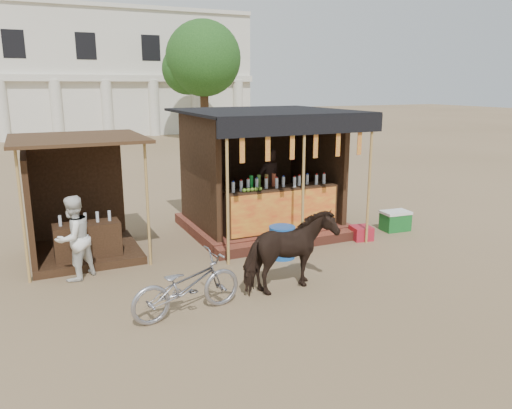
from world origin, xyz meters
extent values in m
plane|color=#846B4C|center=(0.00, 0.00, 0.00)|extent=(120.00, 120.00, 0.00)
cube|color=brown|center=(1.00, 3.50, 0.11)|extent=(3.40, 2.80, 0.22)
cube|color=brown|center=(1.00, 1.95, 0.10)|extent=(3.40, 0.35, 0.20)
cube|color=#3C2416|center=(1.00, 2.55, 0.69)|extent=(2.60, 0.55, 0.95)
cube|color=red|center=(1.00, 2.27, 0.69)|extent=(2.50, 0.02, 0.88)
cube|color=#3C2416|center=(1.00, 4.75, 1.47)|extent=(3.00, 0.12, 2.50)
cube|color=#3C2416|center=(-0.50, 3.50, 1.47)|extent=(0.12, 2.50, 2.50)
cube|color=#3C2416|center=(2.50, 3.50, 1.47)|extent=(0.12, 2.50, 2.50)
cube|color=black|center=(1.00, 3.30, 2.75)|extent=(3.60, 3.60, 0.06)
cube|color=black|center=(1.00, 1.52, 2.57)|extent=(3.60, 0.06, 0.36)
cylinder|color=tan|center=(-0.60, 1.55, 1.38)|extent=(0.06, 0.06, 2.75)
cylinder|color=tan|center=(1.00, 1.55, 1.38)|extent=(0.06, 0.06, 2.75)
cylinder|color=tan|center=(2.60, 1.55, 1.38)|extent=(0.06, 0.06, 2.75)
cube|color=red|center=(-0.30, 1.55, 2.20)|extent=(0.10, 0.02, 0.55)
cube|color=red|center=(0.22, 1.55, 2.20)|extent=(0.10, 0.02, 0.55)
cube|color=red|center=(0.74, 1.55, 2.20)|extent=(0.10, 0.02, 0.55)
cube|color=red|center=(1.26, 1.55, 2.20)|extent=(0.10, 0.02, 0.55)
cube|color=red|center=(1.78, 1.55, 2.20)|extent=(0.10, 0.02, 0.55)
cube|color=red|center=(2.30, 1.55, 2.20)|extent=(0.10, 0.02, 0.55)
imported|color=black|center=(1.26, 3.60, 1.05)|extent=(0.66, 0.50, 1.65)
cube|color=#3C2416|center=(-3.00, 3.20, 0.07)|extent=(2.00, 2.00, 0.15)
cube|color=#3C2416|center=(-3.00, 4.15, 1.05)|extent=(1.90, 0.10, 2.10)
cube|color=#3C2416|center=(-3.95, 3.20, 1.05)|extent=(0.10, 1.90, 2.10)
cube|color=#472D19|center=(-3.00, 3.10, 2.35)|extent=(2.40, 2.40, 0.06)
cylinder|color=tan|center=(-4.05, 2.15, 1.18)|extent=(0.05, 0.05, 2.35)
cylinder|color=tan|center=(-1.95, 2.15, 1.18)|extent=(0.05, 0.05, 2.35)
cube|color=#3C2416|center=(-3.00, 2.70, 0.40)|extent=(1.20, 0.50, 0.80)
imported|color=black|center=(-0.14, -0.03, 0.66)|extent=(1.66, 0.93, 1.33)
imported|color=gray|center=(-1.93, -0.16, 0.46)|extent=(1.81, 0.89, 0.91)
imported|color=white|center=(-3.29, 2.00, 0.75)|extent=(0.92, 0.89, 1.49)
cylinder|color=#1652AA|center=(0.50, 1.47, 0.32)|extent=(0.62, 0.62, 0.63)
cube|color=maroon|center=(2.64, 1.79, 0.15)|extent=(0.48, 0.48, 0.30)
cube|color=#166625|center=(3.79, 2.04, 0.20)|extent=(0.65, 0.47, 0.40)
cube|color=white|center=(3.79, 2.04, 0.43)|extent=(0.67, 0.49, 0.06)
cube|color=silver|center=(-2.00, 30.00, 4.00)|extent=(26.00, 7.00, 8.00)
cube|color=silver|center=(-2.00, 26.40, 3.70)|extent=(26.00, 0.50, 0.40)
cube|color=silver|center=(-2.00, 26.50, 8.05)|extent=(26.00, 0.30, 0.25)
cylinder|color=silver|center=(-5.00, 26.40, 1.80)|extent=(0.70, 0.70, 3.60)
cylinder|color=silver|center=(-2.00, 26.40, 1.80)|extent=(0.70, 0.70, 3.60)
cylinder|color=silver|center=(1.00, 26.40, 1.80)|extent=(0.70, 0.70, 3.60)
cylinder|color=silver|center=(4.00, 26.40, 1.80)|extent=(0.70, 0.70, 3.60)
cylinder|color=silver|center=(7.00, 26.40, 1.80)|extent=(0.70, 0.70, 3.60)
cylinder|color=silver|center=(10.00, 26.40, 1.80)|extent=(0.70, 0.70, 3.60)
cylinder|color=#382314|center=(6.00, 22.00, 2.00)|extent=(0.50, 0.50, 4.00)
sphere|color=#2C6322|center=(6.00, 22.00, 4.80)|extent=(4.40, 4.40, 4.40)
sphere|color=#2C6322|center=(5.20, 22.60, 4.20)|extent=(2.99, 2.99, 2.99)
camera|label=1|loc=(-3.86, -6.80, 3.34)|focal=35.00mm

